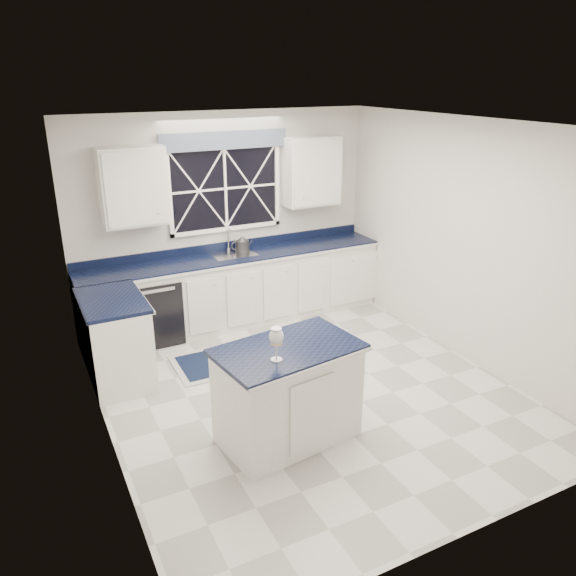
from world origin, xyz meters
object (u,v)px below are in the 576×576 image
dishwasher (153,308)px  wine_glass (276,338)px  island (288,393)px  kettle (242,244)px  soap_bottle (239,241)px  faucet (229,239)px

dishwasher → wine_glass: bearing=-82.4°
dishwasher → wine_glass: size_ratio=2.85×
wine_glass → island: bearing=41.4°
island → wine_glass: bearing=-146.4°
island → kettle: kettle is taller
kettle → wine_glass: bearing=-99.6°
dishwasher → soap_bottle: size_ratio=3.78×
faucet → island: 2.90m
kettle → island: bearing=-96.9°
dishwasher → kettle: (1.25, 0.11, 0.62)m
island → soap_bottle: soap_bottle is taller
island → soap_bottle: size_ratio=6.13×
kettle → soap_bottle: 0.11m
faucet → soap_bottle: faucet is taller
wine_glass → kettle: bearing=72.8°
soap_bottle → island: bearing=-104.0°
faucet → island: (-0.55, -2.77, -0.63)m
faucet → wine_glass: bearing=-104.0°
wine_glass → soap_bottle: bearing=73.4°
kettle → wine_glass: (-0.88, -2.85, 0.09)m
dishwasher → faucet: bearing=10.0°
dishwasher → wine_glass: wine_glass is taller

